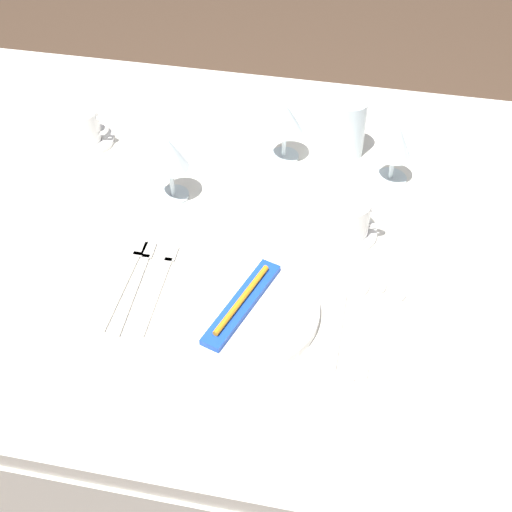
% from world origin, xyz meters
% --- Properties ---
extents(ground_plane, '(6.00, 6.00, 0.00)m').
position_xyz_m(ground_plane, '(0.00, 0.00, 0.00)').
color(ground_plane, '#4C3828').
extents(dining_table, '(1.80, 1.11, 0.74)m').
position_xyz_m(dining_table, '(0.00, 0.00, 0.66)').
color(dining_table, silver).
rests_on(dining_table, ground).
extents(dinner_plate, '(0.26, 0.26, 0.02)m').
position_xyz_m(dinner_plate, '(-0.01, -0.22, 0.75)').
color(dinner_plate, white).
rests_on(dinner_plate, dining_table).
extents(toothbrush_package, '(0.10, 0.21, 0.02)m').
position_xyz_m(toothbrush_package, '(-0.01, -0.22, 0.77)').
color(toothbrush_package, blue).
rests_on(toothbrush_package, dinner_plate).
extents(fork_outer, '(0.02, 0.22, 0.00)m').
position_xyz_m(fork_outer, '(-0.17, -0.19, 0.74)').
color(fork_outer, beige).
rests_on(fork_outer, dining_table).
extents(fork_inner, '(0.03, 0.23, 0.00)m').
position_xyz_m(fork_inner, '(-0.21, -0.19, 0.74)').
color(fork_inner, beige).
rests_on(fork_inner, dining_table).
extents(fork_salad, '(0.02, 0.22, 0.00)m').
position_xyz_m(fork_salad, '(-0.23, -0.19, 0.74)').
color(fork_salad, beige).
rests_on(fork_salad, dining_table).
extents(dinner_knife, '(0.02, 0.24, 0.00)m').
position_xyz_m(dinner_knife, '(0.15, -0.20, 0.74)').
color(dinner_knife, beige).
rests_on(dinner_knife, dining_table).
extents(spoon_soup, '(0.03, 0.22, 0.01)m').
position_xyz_m(spoon_soup, '(0.19, -0.19, 0.74)').
color(spoon_soup, beige).
rests_on(spoon_soup, dining_table).
extents(spoon_dessert, '(0.03, 0.23, 0.01)m').
position_xyz_m(spoon_dessert, '(0.21, -0.18, 0.74)').
color(spoon_dessert, beige).
rests_on(spoon_dessert, dining_table).
extents(spoon_tea, '(0.03, 0.21, 0.01)m').
position_xyz_m(spoon_tea, '(0.25, -0.18, 0.74)').
color(spoon_tea, beige).
rests_on(spoon_tea, dining_table).
extents(saucer_left, '(0.12, 0.12, 0.01)m').
position_xyz_m(saucer_left, '(-0.45, 0.19, 0.74)').
color(saucer_left, white).
rests_on(saucer_left, dining_table).
extents(coffee_cup_left, '(0.10, 0.07, 0.07)m').
position_xyz_m(coffee_cup_left, '(-0.45, 0.19, 0.79)').
color(coffee_cup_left, white).
rests_on(coffee_cup_left, saucer_left).
extents(saucer_right, '(0.12, 0.12, 0.01)m').
position_xyz_m(saucer_right, '(0.14, 0.01, 0.74)').
color(saucer_right, white).
rests_on(saucer_right, dining_table).
extents(coffee_cup_right, '(0.11, 0.09, 0.07)m').
position_xyz_m(coffee_cup_right, '(0.14, 0.01, 0.79)').
color(coffee_cup_right, white).
rests_on(coffee_cup_right, saucer_right).
extents(wine_glass_centre, '(0.07, 0.07, 0.14)m').
position_xyz_m(wine_glass_centre, '(0.21, 0.19, 0.83)').
color(wine_glass_centre, silver).
rests_on(wine_glass_centre, dining_table).
extents(wine_glass_left, '(0.08, 0.08, 0.14)m').
position_xyz_m(wine_glass_left, '(-0.21, 0.05, 0.84)').
color(wine_glass_left, silver).
rests_on(wine_glass_left, dining_table).
extents(wine_glass_right, '(0.08, 0.08, 0.13)m').
position_xyz_m(wine_glass_right, '(-0.01, 0.23, 0.84)').
color(wine_glass_right, silver).
rests_on(wine_glass_right, dining_table).
extents(drink_tumbler, '(0.07, 0.07, 0.13)m').
position_xyz_m(drink_tumbler, '(0.11, 0.27, 0.80)').
color(drink_tumbler, silver).
rests_on(drink_tumbler, dining_table).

